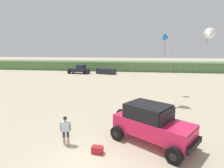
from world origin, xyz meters
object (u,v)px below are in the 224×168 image
object	(u,v)px
cooler_box	(97,150)
kite_blue_swept	(167,38)
distant_pickup	(79,69)
kite_yellow_diamond	(209,35)
person_watching	(66,129)
jeep	(152,123)
distant_sedan	(106,71)

from	to	relation	value
cooler_box	kite_blue_swept	xyz separation A→B (m)	(5.01, 13.86, 6.40)
distant_pickup	kite_blue_swept	bearing A→B (deg)	-45.99
kite_blue_swept	kite_yellow_diamond	xyz separation A→B (m)	(4.14, -1.18, 0.21)
distant_pickup	kite_yellow_diamond	bearing A→B (deg)	-41.42
cooler_box	person_watching	bearing A→B (deg)	167.75
distant_pickup	cooler_box	bearing A→B (deg)	-69.94
kite_yellow_diamond	jeep	bearing A→B (deg)	-119.60
distant_sedan	person_watching	bearing A→B (deg)	-64.39
cooler_box	distant_pickup	distance (m)	32.61
cooler_box	jeep	bearing A→B (deg)	34.20
distant_pickup	kite_yellow_diamond	world-z (taller)	kite_yellow_diamond
jeep	distant_pickup	size ratio (longest dim) A/B	1.04
jeep	distant_sedan	world-z (taller)	jeep
distant_pickup	kite_yellow_diamond	xyz separation A→B (m)	(20.33, -17.94, 5.86)
jeep	distant_sedan	distance (m)	30.35
jeep	cooler_box	xyz separation A→B (m)	(-2.81, -1.52, -1.01)
jeep	cooler_box	world-z (taller)	jeep
distant_sedan	kite_yellow_diamond	size ratio (longest dim) A/B	0.55
person_watching	cooler_box	xyz separation A→B (m)	(1.96, -0.64, -0.75)
cooler_box	distant_sedan	bearing A→B (deg)	105.40
kite_yellow_diamond	distant_pickup	bearing A→B (deg)	138.58
cooler_box	distant_pickup	xyz separation A→B (m)	(-11.18, 30.63, 0.75)
distant_pickup	jeep	bearing A→B (deg)	-64.33
cooler_box	kite_blue_swept	distance (m)	16.07
jeep	distant_pickup	bearing A→B (deg)	115.67
person_watching	kite_blue_swept	size ratio (longest dim) A/B	0.24
person_watching	jeep	bearing A→B (deg)	10.45
distant_sedan	kite_blue_swept	world-z (taller)	kite_blue_swept
cooler_box	distant_sedan	xyz separation A→B (m)	(-5.19, 30.78, 0.41)
jeep	distant_pickup	world-z (taller)	jeep
person_watching	kite_blue_swept	distance (m)	15.98
person_watching	kite_blue_swept	xyz separation A→B (m)	(6.97, 13.23, 5.66)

